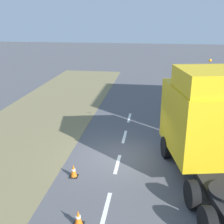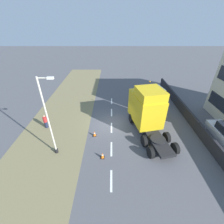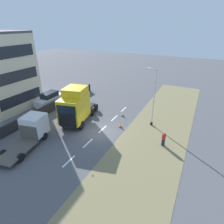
{
  "view_description": "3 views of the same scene",
  "coord_description": "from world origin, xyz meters",
  "px_view_note": "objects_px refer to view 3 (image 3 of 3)",
  "views": [
    {
      "loc": [
        1.44,
        -12.33,
        6.64
      ],
      "look_at": [
        -0.52,
        1.05,
        1.98
      ],
      "focal_mm": 45.0,
      "sensor_mm": 36.0,
      "label": 1
    },
    {
      "loc": [
        0.06,
        -13.89,
        10.18
      ],
      "look_at": [
        0.0,
        -0.75,
        2.08
      ],
      "focal_mm": 24.0,
      "sensor_mm": 36.0,
      "label": 2
    },
    {
      "loc": [
        -9.59,
        16.07,
        11.47
      ],
      "look_at": [
        -0.46,
        -2.29,
        1.71
      ],
      "focal_mm": 30.0,
      "sensor_mm": 36.0,
      "label": 3
    }
  ],
  "objects_px": {
    "parked_car": "(50,99)",
    "traffic_cone_trailing": "(123,114)",
    "flatbed_truck": "(32,129)",
    "traffic_cone_lead": "(121,125)",
    "lorry_cab": "(75,106)",
    "lamp_post": "(153,100)",
    "pedestrian": "(164,139)"
  },
  "relations": [
    {
      "from": "lorry_cab",
      "to": "traffic_cone_trailing",
      "type": "bearing_deg",
      "value": -147.26
    },
    {
      "from": "parked_car",
      "to": "traffic_cone_lead",
      "type": "height_order",
      "value": "parked_car"
    },
    {
      "from": "traffic_cone_trailing",
      "to": "lamp_post",
      "type": "bearing_deg",
      "value": 171.5
    },
    {
      "from": "flatbed_truck",
      "to": "lamp_post",
      "type": "relative_size",
      "value": 0.93
    },
    {
      "from": "lorry_cab",
      "to": "pedestrian",
      "type": "bearing_deg",
      "value": 168.48
    },
    {
      "from": "lamp_post",
      "to": "pedestrian",
      "type": "distance_m",
      "value": 5.04
    },
    {
      "from": "lamp_post",
      "to": "traffic_cone_lead",
      "type": "distance_m",
      "value": 4.87
    },
    {
      "from": "flatbed_truck",
      "to": "traffic_cone_lead",
      "type": "bearing_deg",
      "value": 31.9
    },
    {
      "from": "flatbed_truck",
      "to": "pedestrian",
      "type": "distance_m",
      "value": 13.71
    },
    {
      "from": "parked_car",
      "to": "traffic_cone_trailing",
      "type": "height_order",
      "value": "parked_car"
    },
    {
      "from": "parked_car",
      "to": "traffic_cone_trailing",
      "type": "bearing_deg",
      "value": -173.2
    },
    {
      "from": "pedestrian",
      "to": "flatbed_truck",
      "type": "bearing_deg",
      "value": 22.64
    },
    {
      "from": "lorry_cab",
      "to": "traffic_cone_lead",
      "type": "bearing_deg",
      "value": -176.51
    },
    {
      "from": "lorry_cab",
      "to": "traffic_cone_lead",
      "type": "xyz_separation_m",
      "value": [
        -5.39,
        -1.49,
        -2.05
      ]
    },
    {
      "from": "lorry_cab",
      "to": "traffic_cone_trailing",
      "type": "height_order",
      "value": "lorry_cab"
    },
    {
      "from": "flatbed_truck",
      "to": "traffic_cone_trailing",
      "type": "height_order",
      "value": "flatbed_truck"
    },
    {
      "from": "flatbed_truck",
      "to": "lamp_post",
      "type": "distance_m",
      "value": 13.77
    },
    {
      "from": "parked_car",
      "to": "lamp_post",
      "type": "xyz_separation_m",
      "value": [
        -15.55,
        -0.88,
        2.29
      ]
    },
    {
      "from": "lorry_cab",
      "to": "parked_car",
      "type": "bearing_deg",
      "value": -34.08
    },
    {
      "from": "lorry_cab",
      "to": "pedestrian",
      "type": "height_order",
      "value": "lorry_cab"
    },
    {
      "from": "lamp_post",
      "to": "traffic_cone_lead",
      "type": "relative_size",
      "value": 12.1
    },
    {
      "from": "lorry_cab",
      "to": "traffic_cone_trailing",
      "type": "distance_m",
      "value": 6.54
    },
    {
      "from": "flatbed_truck",
      "to": "traffic_cone_lead",
      "type": "xyz_separation_m",
      "value": [
        -7.22,
        -6.68,
        -1.16
      ]
    },
    {
      "from": "lorry_cab",
      "to": "lamp_post",
      "type": "height_order",
      "value": "lamp_post"
    },
    {
      "from": "flatbed_truck",
      "to": "lorry_cab",
      "type": "bearing_deg",
      "value": 59.77
    },
    {
      "from": "parked_car",
      "to": "pedestrian",
      "type": "distance_m",
      "value": 18.11
    },
    {
      "from": "lamp_post",
      "to": "traffic_cone_trailing",
      "type": "bearing_deg",
      "value": -8.5
    },
    {
      "from": "flatbed_truck",
      "to": "pedestrian",
      "type": "relative_size",
      "value": 4.11
    },
    {
      "from": "lorry_cab",
      "to": "traffic_cone_trailing",
      "type": "xyz_separation_m",
      "value": [
        -4.42,
        -4.37,
        -2.05
      ]
    },
    {
      "from": "traffic_cone_trailing",
      "to": "traffic_cone_lead",
      "type": "bearing_deg",
      "value": 108.66
    },
    {
      "from": "parked_car",
      "to": "traffic_cone_trailing",
      "type": "relative_size",
      "value": 8.09
    },
    {
      "from": "pedestrian",
      "to": "traffic_cone_lead",
      "type": "xyz_separation_m",
      "value": [
        5.42,
        -1.41,
        -0.49
      ]
    }
  ]
}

